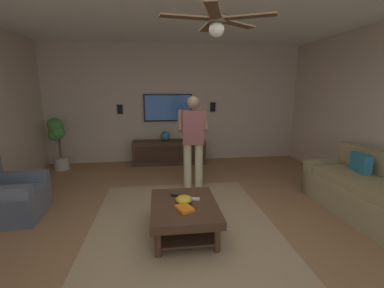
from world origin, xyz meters
TOP-DOWN VIEW (x-y plane):
  - ground_plane at (0.00, 0.00)m, footprint 7.82×7.82m
  - wall_back_tv at (3.31, 0.00)m, footprint 0.10×6.24m
  - area_rug at (0.08, 0.13)m, footprint 2.88×2.37m
  - couch at (0.00, -2.52)m, footprint 1.94×0.95m
  - armchair at (0.60, 2.51)m, footprint 0.85×0.86m
  - coffee_table at (-0.12, 0.13)m, footprint 1.00×0.80m
  - media_console at (2.98, 0.18)m, footprint 0.45×1.70m
  - tv at (3.22, 0.18)m, footprint 0.05×1.14m
  - person_standing at (1.37, -0.18)m, footprint 0.56×0.57m
  - potted_plant_tall at (2.79, 2.60)m, footprint 0.39×0.37m
  - bowl at (-0.10, 0.13)m, footprint 0.20×0.20m
  - remote_white at (-0.02, -0.00)m, footprint 0.07×0.16m
  - remote_black at (0.11, 0.21)m, footprint 0.08×0.16m
  - book at (-0.28, 0.14)m, footprint 0.26×0.23m
  - vase_round at (3.01, 0.27)m, footprint 0.22×0.22m
  - wall_speaker_left at (3.23, -0.91)m, footprint 0.06×0.12m
  - wall_speaker_right at (3.23, 1.31)m, footprint 0.06×0.12m
  - ceiling_fan at (-0.16, -0.23)m, footprint 1.19×1.17m

SIDE VIEW (x-z plane):
  - ground_plane at x=0.00m, z-range 0.00..0.00m
  - area_rug at x=0.08m, z-range 0.00..0.01m
  - media_console at x=2.98m, z-range 0.00..0.55m
  - armchair at x=0.60m, z-range -0.13..0.69m
  - coffee_table at x=-0.12m, z-range 0.10..0.50m
  - couch at x=0.00m, z-range -0.12..0.75m
  - remote_white at x=-0.02m, z-range 0.40..0.42m
  - remote_black at x=0.11m, z-range 0.40..0.42m
  - book at x=-0.28m, z-range 0.40..0.44m
  - bowl at x=-0.10m, z-range 0.40..0.49m
  - vase_round at x=3.01m, z-range 0.55..0.77m
  - potted_plant_tall at x=2.79m, z-range 0.18..1.33m
  - person_standing at x=1.37m, z-range 0.11..1.75m
  - wall_speaker_right at x=3.23m, z-range 1.17..1.39m
  - tv at x=3.22m, z-range 0.99..1.63m
  - wall_speaker_left at x=3.23m, z-range 1.21..1.43m
  - wall_back_tv at x=3.31m, z-range 0.00..2.77m
  - ceiling_fan at x=-0.16m, z-range 2.22..2.68m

